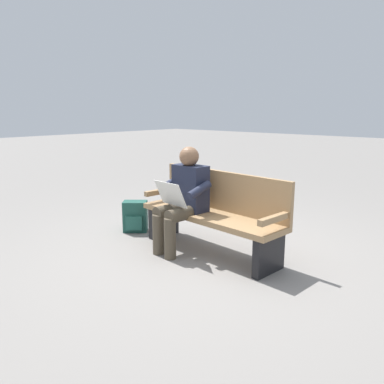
% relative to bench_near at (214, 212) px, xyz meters
% --- Properties ---
extents(ground_plane, '(40.00, 40.00, 0.00)m').
position_rel_bench_near_xyz_m(ground_plane, '(0.01, 0.07, -0.46)').
color(ground_plane, gray).
extents(bench_near, '(1.83, 0.61, 0.90)m').
position_rel_bench_near_xyz_m(bench_near, '(0.00, 0.00, 0.00)').
color(bench_near, '#9E7A51').
rests_on(bench_near, ground).
extents(person_seated, '(0.59, 0.59, 1.18)m').
position_rel_bench_near_xyz_m(person_seated, '(0.27, 0.21, 0.17)').
color(person_seated, '#1E2338').
rests_on(person_seated, ground).
extents(backpack, '(0.36, 0.35, 0.40)m').
position_rel_bench_near_xyz_m(backpack, '(1.22, 0.14, -0.26)').
color(backpack, '#1E4C42').
rests_on(backpack, ground).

